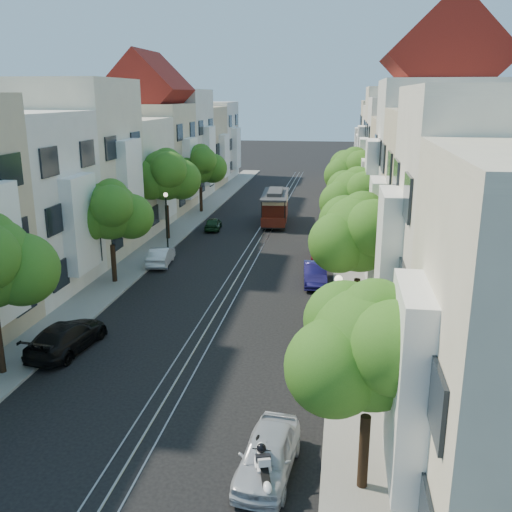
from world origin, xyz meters
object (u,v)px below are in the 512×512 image
at_px(parked_car_e_near, 268,454).
at_px(parked_car_w_mid, 161,256).
at_px(sportbike_rider, 262,466).
at_px(parked_car_e_mid, 315,274).
at_px(parked_car_w_near, 67,337).
at_px(tree_e_b, 361,235).
at_px(cable_car, 275,205).
at_px(tree_w_d, 201,165).
at_px(tree_e_a, 372,351).
at_px(tree_e_d, 354,172).
at_px(lamp_west, 166,212).
at_px(tree_w_c, 166,176).
at_px(tree_e_c, 356,198).
at_px(parked_car_w_far, 213,224).
at_px(parked_car_e_far, 328,250).
at_px(tree_w_b, 111,212).
at_px(lamp_east, 337,310).

distance_m(parked_car_e_near, parked_car_w_mid, 23.15).
xyz_separation_m(sportbike_rider, parked_car_e_near, (0.07, 0.75, -0.12)).
xyz_separation_m(parked_car_e_mid, parked_car_w_near, (-10.50, -11.10, 0.04)).
height_order(tree_e_b, cable_car, tree_e_b).
bearing_deg(tree_w_d, tree_e_a, -69.73).
relative_size(tree_e_d, tree_w_d, 1.05).
bearing_deg(parked_car_w_near, lamp_west, -81.09).
distance_m(tree_w_c, parked_car_w_near, 20.96).
bearing_deg(tree_e_c, parked_car_e_mid, -118.52).
xyz_separation_m(tree_w_d, sportbike_rider, (11.46, -39.42, -3.82)).
distance_m(cable_car, parked_car_e_near, 35.21).
bearing_deg(parked_car_w_far, tree_w_d, -74.84).
distance_m(tree_w_c, parked_car_e_far, 13.90).
xyz_separation_m(tree_w_c, cable_car, (7.64, 7.31, -3.45)).
distance_m(parked_car_w_near, parked_car_w_mid, 13.64).
xyz_separation_m(tree_e_a, tree_w_d, (-14.40, 39.00, 0.20)).
distance_m(parked_car_w_near, parked_car_w_far, 24.35).
bearing_deg(parked_car_w_near, tree_e_b, -154.34).
bearing_deg(tree_w_b, tree_e_d, 49.73).
relative_size(parked_car_e_far, parked_car_w_mid, 1.27).
bearing_deg(tree_e_c, cable_car, 118.78).
xyz_separation_m(tree_e_b, parked_car_e_far, (-1.72, 12.38, -4.08)).
distance_m(tree_e_b, parked_car_w_near, 14.20).
relative_size(tree_e_a, tree_e_d, 0.92).
bearing_deg(parked_car_e_far, parked_car_w_far, 144.08).
xyz_separation_m(parked_car_e_near, parked_car_w_near, (-10.00, 7.23, 0.01)).
relative_size(sportbike_rider, cable_car, 0.29).
relative_size(cable_car, parked_car_e_mid, 1.87).
distance_m(parked_car_e_near, parked_car_e_far, 24.08).
relative_size(lamp_west, parked_car_e_mid, 1.08).
relative_size(lamp_east, parked_car_w_mid, 1.12).
relative_size(lamp_west, parked_car_w_near, 0.89).
bearing_deg(tree_w_c, lamp_west, -74.25).
relative_size(tree_e_a, parked_car_w_far, 1.99).
bearing_deg(tree_w_d, sportbike_rider, -73.78).
xyz_separation_m(tree_e_b, parked_car_w_far, (-11.66, 19.88, -4.20)).
bearing_deg(tree_w_b, parked_car_e_mid, 7.84).
bearing_deg(tree_w_d, lamp_east, -67.20).
height_order(parked_car_e_mid, parked_car_w_far, parked_car_e_mid).
height_order(tree_e_c, tree_w_d, same).
bearing_deg(lamp_west, cable_car, 56.52).
xyz_separation_m(tree_e_b, tree_w_b, (-14.40, 5.00, -0.34)).
xyz_separation_m(lamp_east, parked_car_e_mid, (-1.40, 11.63, -2.21)).
bearing_deg(tree_w_d, tree_w_b, -90.00).
relative_size(tree_e_b, parked_car_w_mid, 1.80).
xyz_separation_m(tree_e_c, tree_w_c, (-14.40, 5.00, 0.47)).
bearing_deg(parked_car_w_mid, tree_e_d, -141.03).
bearing_deg(tree_e_b, tree_e_a, -90.00).
xyz_separation_m(tree_w_d, parked_car_w_far, (2.74, -7.12, -4.06)).
bearing_deg(tree_e_a, tree_e_d, 90.00).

